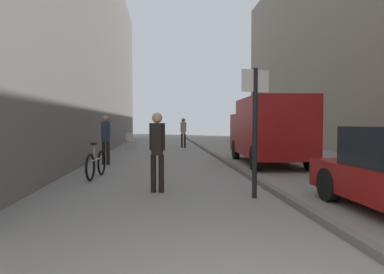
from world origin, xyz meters
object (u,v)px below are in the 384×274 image
Objects in this scene: pedestrian_main_foreground at (157,146)px; delivery_van at (268,129)px; pedestrian_far_crossing at (106,136)px; cafe_chair_near_window at (130,139)px; pedestrian_mid_block at (183,131)px; bicycle_leaning at (96,164)px; street_sign_post at (255,121)px.

pedestrian_main_foreground is 6.30m from delivery_van.
pedestrian_far_crossing is 7.64m from cafe_chair_near_window.
pedestrian_mid_block is (1.43, 13.42, 0.03)m from pedestrian_main_foreground.
pedestrian_main_foreground is 2.78m from bicycle_leaning.
bicycle_leaning is at bearing -40.66° from pedestrian_main_foreground.
delivery_van reaches higher than pedestrian_far_crossing.
street_sign_post is (0.52, -14.16, 0.52)m from pedestrian_mid_block.
delivery_van reaches higher than pedestrian_mid_block.
cafe_chair_near_window is (-1.72, 12.80, -0.46)m from pedestrian_main_foreground.
street_sign_post is (-2.05, -5.60, 0.27)m from delivery_van.
bicycle_leaning is at bearing -151.91° from delivery_van.
street_sign_post is 14.07m from cafe_chair_near_window.
pedestrian_main_foreground is 12.92m from cafe_chair_near_window.
cafe_chair_near_window is at bearing 96.35° from bicycle_leaning.
street_sign_post reaches higher than cafe_chair_near_window.
pedestrian_mid_block reaches higher than pedestrian_main_foreground.
pedestrian_mid_block is at bearing 109.18° from delivery_van.
delivery_van is (5.91, -0.32, 0.25)m from pedestrian_far_crossing.
delivery_van is at bearing -161.92° from pedestrian_far_crossing.
delivery_van is 5.97m from street_sign_post.
street_sign_post reaches higher than pedestrian_far_crossing.
bicycle_leaning is (0.21, -3.05, -0.65)m from pedestrian_far_crossing.
street_sign_post reaches higher than bicycle_leaning.
bicycle_leaning is 1.88× the size of cafe_chair_near_window.
delivery_van reaches higher than cafe_chair_near_window.
street_sign_post is at bearing 89.75° from pedestrian_mid_block.
cafe_chair_near_window is at bearing 128.25° from delivery_van.
street_sign_post is at bearing 73.66° from cafe_chair_near_window.
pedestrian_main_foreground is at bearing -35.95° from street_sign_post.
street_sign_post is at bearing 170.03° from pedestrian_main_foreground.
pedestrian_main_foreground is at bearing -127.05° from delivery_van.
street_sign_post is at bearing -107.64° from delivery_van.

